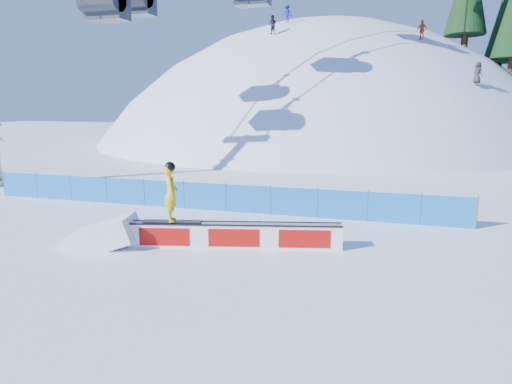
% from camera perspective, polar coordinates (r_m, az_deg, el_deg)
% --- Properties ---
extents(ground, '(160.00, 160.00, 0.00)m').
position_cam_1_polar(ground, '(16.46, -12.48, -5.68)').
color(ground, white).
rests_on(ground, ground).
extents(snow_hill, '(64.00, 64.00, 64.00)m').
position_cam_1_polar(snow_hill, '(60.69, 8.03, -10.86)').
color(snow_hill, white).
rests_on(snow_hill, ground).
extents(safety_fence, '(22.05, 0.05, 1.30)m').
position_cam_1_polar(safety_fence, '(20.24, -6.43, -0.56)').
color(safety_fence, blue).
rests_on(safety_fence, ground).
extents(rail_box, '(6.91, 2.11, 0.84)m').
position_cam_1_polar(rail_box, '(15.01, -2.71, -5.43)').
color(rail_box, white).
rests_on(rail_box, ground).
extents(snow_ramp, '(2.56, 1.93, 1.43)m').
position_cam_1_polar(snow_ramp, '(16.14, -18.43, -6.34)').
color(snow_ramp, white).
rests_on(snow_ramp, ground).
extents(snowboarder, '(1.93, 0.80, 1.99)m').
position_cam_1_polar(snowboarder, '(15.01, -10.59, -0.08)').
color(snowboarder, black).
rests_on(snowboarder, rail_box).
extents(distant_skiers, '(17.98, 6.93, 7.87)m').
position_cam_1_polar(distant_skiers, '(43.89, 11.05, 19.20)').
color(distant_skiers, black).
rests_on(distant_skiers, ground).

